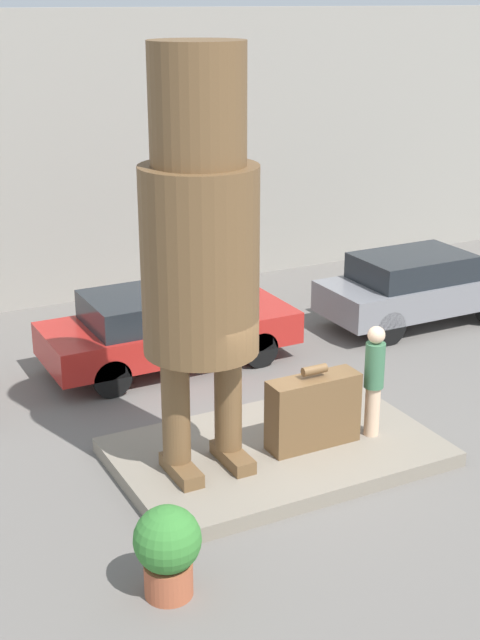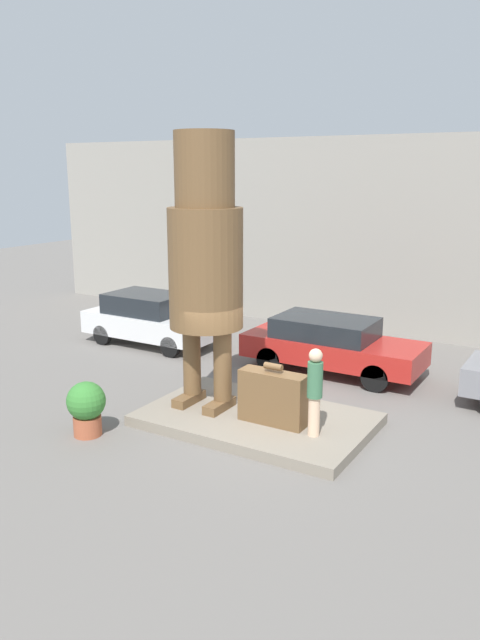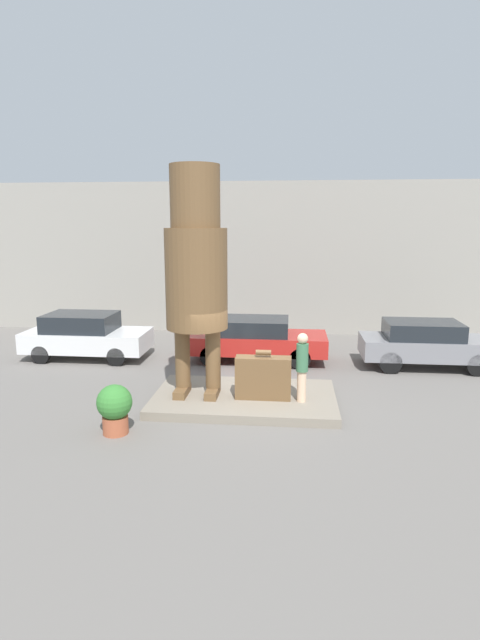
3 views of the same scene
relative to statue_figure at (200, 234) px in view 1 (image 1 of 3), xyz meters
name	(u,v)px [view 1 (image 1 of 3)]	position (x,y,z in m)	size (l,w,h in m)	color
ground_plane	(276,459)	(1.23, 0.04, -3.65)	(60.00, 60.00, 0.00)	slate
pedestal	(276,452)	(1.23, 0.04, -3.54)	(4.77, 3.01, 0.23)	gray
building_backdrop	(81,159)	(1.23, 8.92, -0.47)	(28.00, 0.60, 6.37)	gray
statue_figure	(200,234)	(0.00, 0.00, 0.00)	(1.58, 1.58, 5.86)	brown
giant_suitcase	(313,411)	(1.73, -0.17, -2.87)	(1.42, 0.45, 1.28)	brown
tourist	(374,376)	(2.71, -0.31, -2.46)	(0.30, 0.30, 1.77)	beige
parked_car_red	(166,326)	(1.19, 4.14, -2.85)	(4.74, 1.86, 1.48)	#B2231E
parked_car_grey	(417,286)	(6.83, 3.90, -2.83)	(4.28, 1.75, 1.54)	gray
planter_pot	(168,548)	(-1.48, -2.21, -3.02)	(0.79, 0.79, 1.14)	#AD5638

